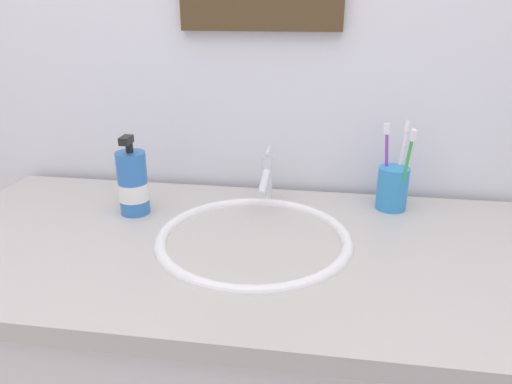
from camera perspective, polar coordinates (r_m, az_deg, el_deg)
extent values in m
cube|color=silver|center=(1.17, 0.77, 14.71)|extent=(2.47, 0.04, 2.40)
cube|color=#BCB7AD|center=(0.95, -2.15, -7.04)|extent=(1.27, 0.60, 0.04)
ellipsoid|color=white|center=(0.98, -0.27, -8.16)|extent=(0.34, 0.34, 0.10)
torus|color=white|center=(0.95, -0.27, -5.69)|extent=(0.39, 0.39, 0.02)
cylinder|color=#595B60|center=(1.00, -0.26, -10.33)|extent=(0.03, 0.03, 0.01)
cylinder|color=silver|center=(1.12, 1.34, 1.60)|extent=(0.02, 0.02, 0.11)
cylinder|color=silver|center=(1.07, 1.01, 1.21)|extent=(0.02, 0.10, 0.04)
cylinder|color=silver|center=(1.11, 1.47, 4.88)|extent=(0.01, 0.05, 0.01)
cylinder|color=#338CCC|center=(1.12, 15.95, 0.43)|extent=(0.07, 0.07, 0.10)
cylinder|color=purple|center=(1.11, 15.31, 2.83)|extent=(0.02, 0.02, 0.18)
cube|color=white|center=(1.09, 15.36, 7.28)|extent=(0.02, 0.01, 0.03)
cylinder|color=white|center=(1.13, 16.74, 3.00)|extent=(0.03, 0.05, 0.18)
cube|color=white|center=(1.12, 17.66, 7.50)|extent=(0.02, 0.02, 0.03)
cylinder|color=green|center=(1.08, 17.31, 2.11)|extent=(0.02, 0.04, 0.18)
cube|color=white|center=(1.04, 18.25, 6.46)|extent=(0.01, 0.02, 0.03)
cylinder|color=#3372BF|center=(1.08, -14.48, 1.04)|extent=(0.06, 0.06, 0.14)
cylinder|color=black|center=(1.05, -14.89, 5.13)|extent=(0.02, 0.02, 0.02)
cube|color=black|center=(1.04, -15.25, 5.99)|extent=(0.02, 0.04, 0.02)
cylinder|color=white|center=(1.09, -14.39, 0.11)|extent=(0.07, 0.07, 0.04)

